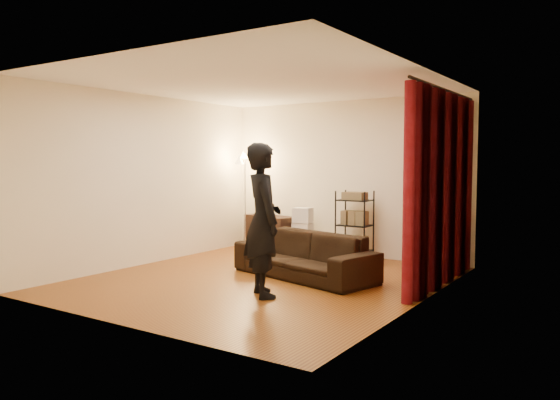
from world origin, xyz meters
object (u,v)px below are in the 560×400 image
Objects in this scene: media_cabinet at (270,233)px; floor_lamp at (245,199)px; sofa at (304,255)px; person at (263,220)px; wire_shelf at (354,225)px; storage_boxes at (303,231)px.

floor_lamp reaches higher than media_cabinet.
sofa is 1.35m from person.
floor_lamp is (-2.37, 2.77, 0.00)m from person.
wire_shelf is at bearing 105.24° from sofa.
media_cabinet is 1.78m from wire_shelf.
wire_shelf reaches higher than storage_boxes.
media_cabinet is at bearing -17.16° from person.
wire_shelf reaches higher than media_cabinet.
person reaches higher than storage_boxes.
person reaches higher than sofa.
media_cabinet is (-1.79, 1.75, 0.00)m from sofa.
wire_shelf is at bearing 13.86° from media_cabinet.
storage_boxes reaches higher than media_cabinet.
person is 1.00× the size of floor_lamp.
wire_shelf is (-0.03, 1.68, 0.26)m from sofa.
sofa is at bearing -44.06° from person.
sofa is at bearing -35.19° from floor_lamp.
sofa is at bearing -28.02° from media_cabinet.
person is 3.65m from floor_lamp.
person is at bearing -67.76° from storage_boxes.
storage_boxes is at bearing -27.98° from person.
person is 2.89m from wire_shelf.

